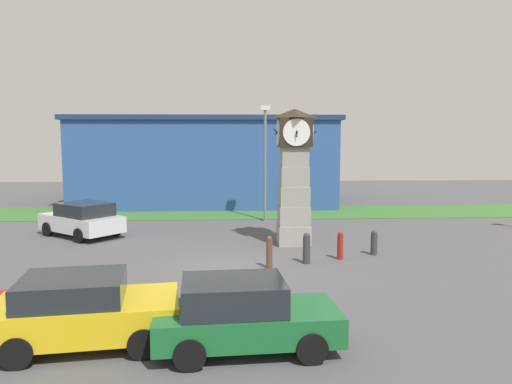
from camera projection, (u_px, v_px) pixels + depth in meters
The scene contains 13 objects.
ground_plane at pixel (230, 268), 17.07m from camera, with size 69.01×69.01×0.00m, color #4C4C4F.
clock_tower at pixel (294, 176), 20.67m from camera, with size 1.79×1.75×5.63m.
bollard_near_tower at pixel (374, 242), 18.99m from camera, with size 0.25×0.25×0.95m.
bollard_mid_row at pixel (340, 245), 18.27m from camera, with size 0.22×0.22×1.03m.
bollard_far_row at pixel (307, 248), 17.66m from camera, with size 0.26×0.26×1.11m.
bollard_end_row at pixel (269, 252), 17.02m from camera, with size 0.21×0.21×1.12m.
car_near_tower at pixel (84, 310), 10.67m from camera, with size 4.08×2.46×1.52m.
car_by_building at pixel (243, 314), 10.45m from camera, with size 3.97×2.12×1.51m.
car_far_lot at pixel (117, 194), 32.46m from camera, with size 4.82×4.17×1.53m.
car_silver_hatch at pixel (82, 219), 22.49m from camera, with size 4.28×4.02×1.55m.
street_lamp_near_road at pixel (265, 155), 26.41m from camera, with size 0.50×0.24×6.13m.
warehouse_blue_far at pixel (208, 160), 35.21m from camera, with size 17.18×11.50×5.81m.
grass_verge_far at pixel (271, 212), 29.75m from camera, with size 41.41×5.22×0.04m, color #386B2D.
Camera 1 is at (0.06, -16.71, 4.45)m, focal length 35.00 mm.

